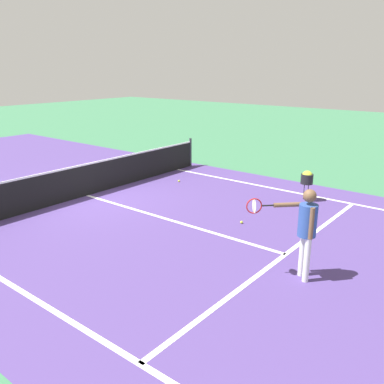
{
  "coord_description": "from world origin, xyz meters",
  "views": [
    {
      "loc": [
        -7.12,
        -9.66,
        3.64
      ],
      "look_at": [
        -0.35,
        -4.25,
        1.0
      ],
      "focal_mm": 38.46,
      "sensor_mm": 36.0,
      "label": 1
    }
  ],
  "objects_px": {
    "tennis_ball_near_net": "(179,181)",
    "net": "(86,179)",
    "tennis_ball_mid_court": "(242,222)",
    "player_near": "(306,224)",
    "ball_hopper": "(307,178)"
  },
  "relations": [
    {
      "from": "player_near",
      "to": "ball_hopper",
      "type": "distance_m",
      "value": 4.67
    },
    {
      "from": "ball_hopper",
      "to": "tennis_ball_near_net",
      "type": "distance_m",
      "value": 4.21
    },
    {
      "from": "net",
      "to": "player_near",
      "type": "height_order",
      "value": "player_near"
    },
    {
      "from": "tennis_ball_mid_court",
      "to": "net",
      "type": "bearing_deg",
      "value": 100.76
    },
    {
      "from": "net",
      "to": "player_near",
      "type": "xyz_separation_m",
      "value": [
        -0.72,
        -7.06,
        0.55
      ]
    },
    {
      "from": "net",
      "to": "ball_hopper",
      "type": "relative_size",
      "value": 11.25
    },
    {
      "from": "net",
      "to": "tennis_ball_near_net",
      "type": "height_order",
      "value": "net"
    },
    {
      "from": "tennis_ball_near_net",
      "to": "net",
      "type": "bearing_deg",
      "value": 157.91
    },
    {
      "from": "net",
      "to": "tennis_ball_near_net",
      "type": "relative_size",
      "value": 149.01
    },
    {
      "from": "tennis_ball_mid_court",
      "to": "ball_hopper",
      "type": "bearing_deg",
      "value": -9.89
    },
    {
      "from": "ball_hopper",
      "to": "tennis_ball_near_net",
      "type": "height_order",
      "value": "ball_hopper"
    },
    {
      "from": "player_near",
      "to": "tennis_ball_near_net",
      "type": "distance_m",
      "value": 6.97
    },
    {
      "from": "ball_hopper",
      "to": "tennis_ball_mid_court",
      "type": "xyz_separation_m",
      "value": [
        -2.65,
        0.46,
        -0.64
      ]
    },
    {
      "from": "player_near",
      "to": "tennis_ball_mid_court",
      "type": "relative_size",
      "value": 25.27
    },
    {
      "from": "tennis_ball_near_net",
      "to": "player_near",
      "type": "bearing_deg",
      "value": -121.05
    }
  ]
}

